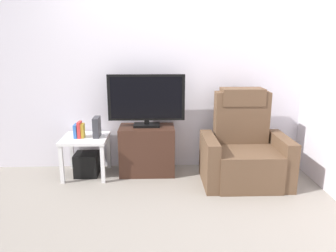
% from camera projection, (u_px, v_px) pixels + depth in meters
% --- Properties ---
extents(ground_plane, '(6.40, 6.40, 0.00)m').
position_uv_depth(ground_plane, '(159.00, 205.00, 3.31)').
color(ground_plane, gray).
extents(wall_back, '(6.40, 0.06, 2.60)m').
position_uv_depth(wall_back, '(158.00, 68.00, 4.08)').
color(wall_back, silver).
rests_on(wall_back, ground).
extents(tv_stand, '(0.67, 0.42, 0.60)m').
position_uv_depth(tv_stand, '(147.00, 150.00, 4.06)').
color(tv_stand, '#3D2319').
rests_on(tv_stand, ground).
extents(television, '(0.93, 0.20, 0.64)m').
position_uv_depth(television, '(146.00, 99.00, 3.92)').
color(television, black).
rests_on(television, tv_stand).
extents(recliner_armchair, '(0.98, 0.78, 1.08)m').
position_uv_depth(recliner_armchair, '(244.00, 151.00, 3.81)').
color(recliner_armchair, brown).
rests_on(recliner_armchair, ground).
extents(side_table, '(0.54, 0.54, 0.49)m').
position_uv_depth(side_table, '(86.00, 143.00, 3.96)').
color(side_table, white).
rests_on(side_table, ground).
extents(subwoofer_box, '(0.28, 0.28, 0.28)m').
position_uv_depth(subwoofer_box, '(87.00, 164.00, 4.03)').
color(subwoofer_box, black).
rests_on(subwoofer_box, ground).
extents(book_leftmost, '(0.04, 0.13, 0.16)m').
position_uv_depth(book_leftmost, '(76.00, 131.00, 3.90)').
color(book_leftmost, '#3366B2').
rests_on(book_leftmost, side_table).
extents(book_middle, '(0.04, 0.13, 0.19)m').
position_uv_depth(book_middle, '(80.00, 130.00, 3.89)').
color(book_middle, red).
rests_on(book_middle, side_table).
extents(book_rightmost, '(0.03, 0.10, 0.17)m').
position_uv_depth(book_rightmost, '(83.00, 131.00, 3.90)').
color(book_rightmost, gold).
rests_on(book_rightmost, side_table).
extents(game_console, '(0.07, 0.20, 0.24)m').
position_uv_depth(game_console, '(97.00, 127.00, 3.92)').
color(game_console, '#333338').
rests_on(game_console, side_table).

